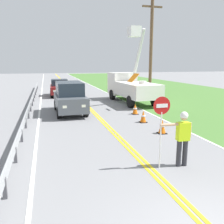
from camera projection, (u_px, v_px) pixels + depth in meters
grass_verge_right at (185, 94)px, 26.30m from camera, size 16.00×110.00×0.01m
centerline_yellow_left at (78, 98)px, 23.25m from camera, size 0.11×110.00×0.01m
centerline_yellow_right at (80, 98)px, 23.30m from camera, size 0.11×110.00×0.01m
edge_line_right at (115, 97)px, 24.21m from camera, size 0.12×110.00×0.01m
edge_line_left at (41, 99)px, 22.34m from camera, size 0.12×110.00×0.01m
flagger_worker at (183, 135)px, 7.71m from camera, size 1.09×0.26×1.83m
stop_sign_paddle at (161, 116)px, 7.41m from camera, size 0.56×0.04×2.33m
utility_bucket_truck at (130, 85)px, 20.62m from camera, size 2.69×6.92×6.21m
oncoming_suv_nearest at (70, 98)px, 16.05m from camera, size 1.98×4.64×2.10m
oncoming_sedan_second at (60, 88)px, 24.61m from camera, size 2.00×4.15×1.70m
utility_pole_near at (151, 50)px, 20.87m from camera, size 1.80×0.28×8.61m
traffic_cone_lead at (162, 127)px, 11.48m from camera, size 0.40×0.40×0.70m
traffic_cone_mid at (143, 117)px, 13.63m from camera, size 0.40×0.40×0.70m
traffic_cone_tail at (135, 109)px, 15.83m from camera, size 0.40×0.40×0.70m
guardrail_left_shoulder at (31, 102)px, 17.77m from camera, size 0.10×32.00×0.71m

